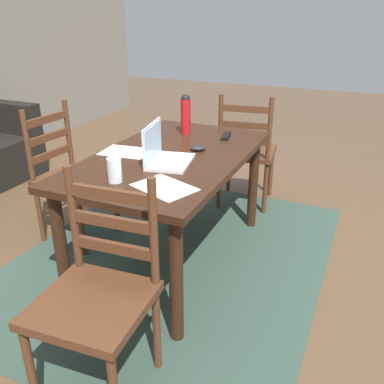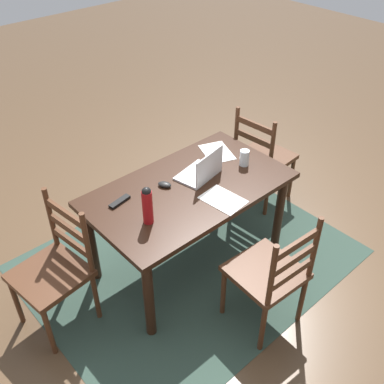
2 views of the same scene
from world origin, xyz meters
name	(u,v)px [view 2 (image 2 of 2)]	position (x,y,z in m)	size (l,w,h in m)	color
ground_plane	(190,259)	(0.00, 0.00, 0.00)	(14.00, 14.00, 0.00)	brown
area_rug	(190,259)	(0.00, 0.00, 0.00)	(2.41, 1.92, 0.01)	#2D4238
dining_table	(189,198)	(0.00, 0.00, 0.63)	(1.48, 0.85, 0.73)	black
chair_right_near	(55,270)	(1.03, -0.18, 0.46)	(0.49, 0.49, 0.95)	#4C2B19
chair_far_head	(270,274)	(0.00, 0.80, 0.46)	(0.47, 0.47, 0.95)	#4C2B19
chair_left_near	(262,157)	(-1.03, -0.17, 0.46)	(0.47, 0.47, 0.95)	#4C2B19
laptop	(203,171)	(-0.15, -0.02, 0.79)	(0.36, 0.28, 0.23)	silver
water_bottle	(147,205)	(0.45, 0.11, 0.88)	(0.07, 0.07, 0.27)	#A81419
drinking_glass	(244,158)	(-0.50, 0.07, 0.80)	(0.07, 0.07, 0.13)	silver
computer_mouse	(165,185)	(0.13, -0.12, 0.75)	(0.06, 0.10, 0.03)	black
tv_remote	(120,201)	(0.48, -0.18, 0.74)	(0.04, 0.17, 0.02)	black
paper_stack_left	(223,200)	(-0.07, 0.27, 0.73)	(0.21, 0.30, 0.00)	white
paper_stack_right	(217,152)	(-0.47, -0.20, 0.73)	(0.21, 0.30, 0.00)	white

